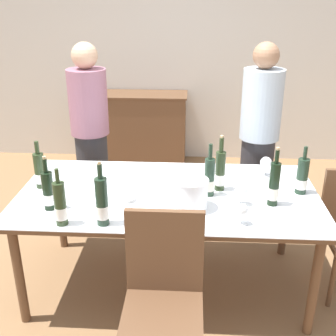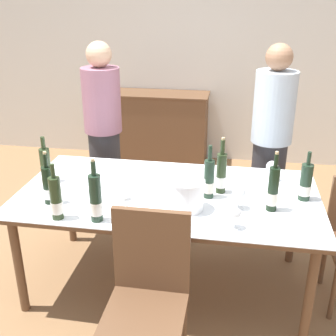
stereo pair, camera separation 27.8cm
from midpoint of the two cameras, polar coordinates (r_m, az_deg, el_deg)
The scene contains 20 objects.
ground_plane at distance 3.26m, azimuth -2.53°, elevation -15.30°, with size 12.00×12.00×0.00m, color olive.
back_wall at distance 5.24m, azimuth 0.20°, elevation 16.20°, with size 8.00×0.10×2.80m.
sideboard_cabinet at distance 5.21m, azimuth -5.48°, elevation 5.26°, with size 1.17×0.46×0.88m.
dining_table at distance 2.88m, azimuth -2.77°, elevation -4.46°, with size 2.02×1.07×0.75m.
ice_bucket at distance 2.61m, azimuth 0.18°, elevation -3.49°, with size 0.21×0.21×0.19m.
wine_bottle_0 at distance 2.69m, azimuth 11.32°, elevation -2.36°, with size 0.07×0.07×0.39m.
wine_bottle_1 at distance 2.47m, azimuth -12.15°, elevation -4.70°, with size 0.07×0.07×0.39m.
wine_bottle_2 at distance 2.84m, azimuth 4.32°, elevation -0.53°, with size 0.07×0.07×0.39m.
wine_bottle_3 at distance 2.77m, azimuth 2.79°, elevation -1.40°, with size 0.07×0.07×0.36m.
wine_bottle_4 at distance 3.06m, azimuth -19.49°, elevation -0.47°, with size 0.07×0.07×0.34m.
wine_bottle_5 at distance 2.74m, azimuth -18.74°, elevation -3.09°, with size 0.07×0.07×0.35m.
wine_bottle_6 at distance 2.54m, azimuth -17.46°, elevation -4.89°, with size 0.07×0.07×0.35m.
wine_bottle_7 at distance 2.90m, azimuth 15.12°, elevation -1.26°, with size 0.08×0.08×0.33m.
wine_glass_0 at distance 3.12m, azimuth 10.68°, elevation 0.61°, with size 0.09×0.09×0.15m.
wine_glass_1 at distance 2.57m, azimuth -8.08°, elevation -4.45°, with size 0.07×0.07×0.13m.
wine_glass_2 at distance 2.67m, azimuth 6.99°, elevation -3.01°, with size 0.09×0.09×0.15m.
wine_glass_3 at distance 2.46m, azimuth 6.86°, elevation -5.84°, with size 0.07×0.07×0.13m.
chair_near_front at distance 2.32m, azimuth -4.18°, elevation -16.18°, with size 0.42×0.42×0.97m.
person_host at distance 3.78m, azimuth -12.52°, elevation 4.00°, with size 0.33×0.33×1.63m.
person_guest_left at distance 3.61m, azimuth 10.01°, elevation 3.41°, with size 0.33×0.33×1.65m.
Camera 1 is at (0.15, -2.56, 2.01)m, focal length 45.00 mm.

